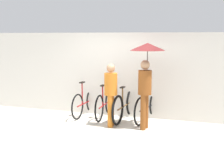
# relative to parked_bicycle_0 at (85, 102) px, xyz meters

# --- Properties ---
(ground_plane) EXTENTS (30.00, 30.00, 0.00)m
(ground_plane) POSITION_rel_parked_bicycle_0_xyz_m (0.90, -1.57, -0.37)
(ground_plane) COLOR beige
(back_wall) EXTENTS (9.87, 0.12, 2.32)m
(back_wall) POSITION_rel_parked_bicycle_0_xyz_m (0.90, 0.30, 0.78)
(back_wall) COLOR silver
(back_wall) RESTS_ON ground
(parked_bicycle_0) EXTENTS (0.44, 1.65, 1.06)m
(parked_bicycle_0) POSITION_rel_parked_bicycle_0_xyz_m (0.00, 0.00, 0.00)
(parked_bicycle_0) COLOR black
(parked_bicycle_0) RESTS_ON ground
(parked_bicycle_1) EXTENTS (0.44, 1.67, 1.03)m
(parked_bicycle_1) POSITION_rel_parked_bicycle_0_xyz_m (0.60, -0.04, 0.00)
(parked_bicycle_1) COLOR black
(parked_bicycle_1) RESTS_ON ground
(parked_bicycle_2) EXTENTS (0.44, 1.86, 1.06)m
(parked_bicycle_2) POSITION_rel_parked_bicycle_0_xyz_m (1.20, -0.11, 0.02)
(parked_bicycle_2) COLOR black
(parked_bicycle_2) RESTS_ON ground
(parked_bicycle_3) EXTENTS (0.48, 1.76, 1.08)m
(parked_bicycle_3) POSITION_rel_parked_bicycle_0_xyz_m (1.80, -0.01, 0.01)
(parked_bicycle_3) COLOR black
(parked_bicycle_3) RESTS_ON ground
(pedestrian_leading) EXTENTS (0.32, 0.32, 1.56)m
(pedestrian_leading) POSITION_rel_parked_bicycle_0_xyz_m (1.04, -0.81, 0.53)
(pedestrian_leading) COLOR #C66B1E
(pedestrian_leading) RESTS_ON ground
(pedestrian_center) EXTENTS (0.85, 0.85, 2.06)m
(pedestrian_center) POSITION_rel_parked_bicycle_0_xyz_m (1.89, -0.69, 1.17)
(pedestrian_center) COLOR brown
(pedestrian_center) RESTS_ON ground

